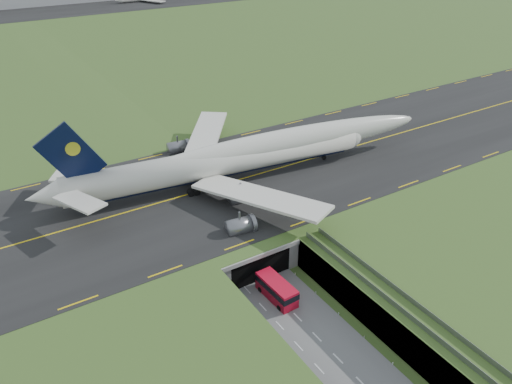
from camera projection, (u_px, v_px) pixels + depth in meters
ground at (287, 307)px, 82.66m from camera, size 900.00×900.00×0.00m
airfield_deck at (288, 293)px, 81.18m from camera, size 800.00×800.00×6.00m
trench_road at (315, 335)px, 77.08m from camera, size 12.00×75.00×0.20m
taxiway at (197, 192)px, 104.01m from camera, size 800.00×44.00×0.18m
tunnel_portal at (236, 241)px, 93.35m from camera, size 17.00×22.30×6.00m
guideway at (428, 330)px, 70.99m from camera, size 3.00×53.00×7.05m
jumbo_jet at (247, 155)px, 107.76m from camera, size 89.56×58.13×19.37m
shuttle_tram at (277, 290)px, 83.71m from camera, size 3.52×8.47×3.38m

